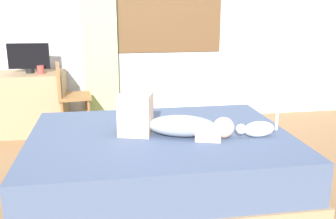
{
  "coord_description": "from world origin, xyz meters",
  "views": [
    {
      "loc": [
        -0.41,
        -2.88,
        1.51
      ],
      "look_at": [
        0.11,
        0.31,
        0.63
      ],
      "focal_mm": 40.7,
      "sensor_mm": 36.0,
      "label": 1
    }
  ],
  "objects_px": {
    "cat": "(257,129)",
    "chair_by_desk": "(68,93)",
    "bed": "(160,160)",
    "cup": "(41,70)",
    "tv_monitor": "(29,58)",
    "desk": "(28,103)",
    "person_lying": "(170,122)"
  },
  "relations": [
    {
      "from": "desk",
      "to": "bed",
      "type": "bearing_deg",
      "value": -50.94
    },
    {
      "from": "desk",
      "to": "tv_monitor",
      "type": "bearing_deg",
      "value": -0.0
    },
    {
      "from": "tv_monitor",
      "to": "person_lying",
      "type": "bearing_deg",
      "value": -51.61
    },
    {
      "from": "person_lying",
      "to": "bed",
      "type": "bearing_deg",
      "value": 143.09
    },
    {
      "from": "person_lying",
      "to": "tv_monitor",
      "type": "xyz_separation_m",
      "value": [
        -1.39,
        1.75,
        0.33
      ]
    },
    {
      "from": "person_lying",
      "to": "chair_by_desk",
      "type": "distance_m",
      "value": 1.89
    },
    {
      "from": "bed",
      "to": "cup",
      "type": "height_order",
      "value": "cup"
    },
    {
      "from": "person_lying",
      "to": "desk",
      "type": "distance_m",
      "value": 2.28
    },
    {
      "from": "bed",
      "to": "tv_monitor",
      "type": "height_order",
      "value": "tv_monitor"
    },
    {
      "from": "person_lying",
      "to": "cat",
      "type": "xyz_separation_m",
      "value": [
        0.69,
        -0.16,
        -0.05
      ]
    },
    {
      "from": "person_lying",
      "to": "cat",
      "type": "height_order",
      "value": "person_lying"
    },
    {
      "from": "cup",
      "to": "chair_by_desk",
      "type": "xyz_separation_m",
      "value": [
        0.3,
        -0.05,
        -0.28
      ]
    },
    {
      "from": "cat",
      "to": "bed",
      "type": "bearing_deg",
      "value": 164.62
    },
    {
      "from": "cup",
      "to": "chair_by_desk",
      "type": "relative_size",
      "value": 0.11
    },
    {
      "from": "chair_by_desk",
      "to": "person_lying",
      "type": "bearing_deg",
      "value": -59.65
    },
    {
      "from": "desk",
      "to": "chair_by_desk",
      "type": "bearing_deg",
      "value": -13.8
    },
    {
      "from": "desk",
      "to": "chair_by_desk",
      "type": "relative_size",
      "value": 1.05
    },
    {
      "from": "bed",
      "to": "tv_monitor",
      "type": "bearing_deg",
      "value": 127.78
    },
    {
      "from": "cat",
      "to": "cup",
      "type": "distance_m",
      "value": 2.68
    },
    {
      "from": "person_lying",
      "to": "desk",
      "type": "height_order",
      "value": "person_lying"
    },
    {
      "from": "person_lying",
      "to": "cat",
      "type": "distance_m",
      "value": 0.71
    },
    {
      "from": "tv_monitor",
      "to": "cup",
      "type": "relative_size",
      "value": 5.11
    },
    {
      "from": "bed",
      "to": "tv_monitor",
      "type": "relative_size",
      "value": 4.6
    },
    {
      "from": "chair_by_desk",
      "to": "cup",
      "type": "bearing_deg",
      "value": 170.56
    },
    {
      "from": "cup",
      "to": "chair_by_desk",
      "type": "bearing_deg",
      "value": -9.44
    },
    {
      "from": "bed",
      "to": "cup",
      "type": "distance_m",
      "value": 2.08
    },
    {
      "from": "tv_monitor",
      "to": "chair_by_desk",
      "type": "distance_m",
      "value": 0.61
    },
    {
      "from": "desk",
      "to": "cup",
      "type": "bearing_deg",
      "value": -20.12
    },
    {
      "from": "bed",
      "to": "tv_monitor",
      "type": "xyz_separation_m",
      "value": [
        -1.32,
        1.7,
        0.69
      ]
    },
    {
      "from": "person_lying",
      "to": "chair_by_desk",
      "type": "relative_size",
      "value": 1.08
    },
    {
      "from": "cat",
      "to": "chair_by_desk",
      "type": "distance_m",
      "value": 2.43
    },
    {
      "from": "bed",
      "to": "cat",
      "type": "height_order",
      "value": "cat"
    }
  ]
}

